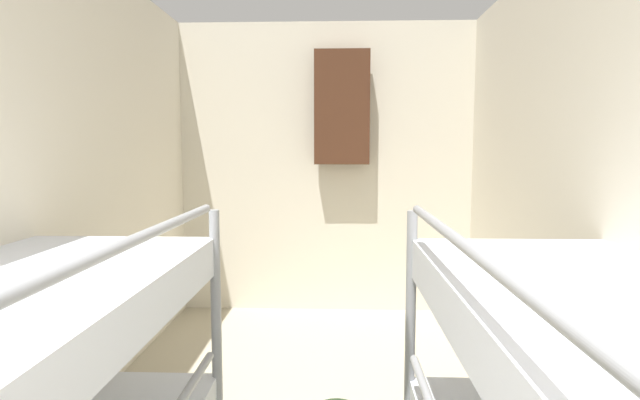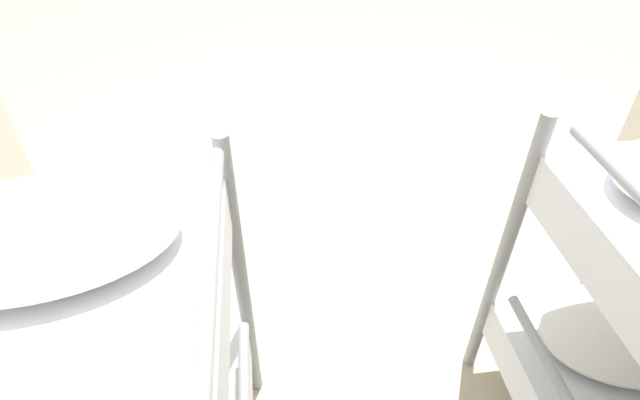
% 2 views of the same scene
% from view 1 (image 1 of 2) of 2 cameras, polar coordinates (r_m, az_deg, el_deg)
% --- Properties ---
extents(wall_left, '(0.06, 4.56, 2.39)m').
position_cam_1_polar(wall_left, '(2.35, -32.71, 0.92)').
color(wall_left, beige).
rests_on(wall_left, ground_plane).
extents(wall_right, '(0.06, 4.56, 2.39)m').
position_cam_1_polar(wall_right, '(2.24, 32.41, 0.73)').
color(wall_right, beige).
rests_on(wall_right, ground_plane).
extents(wall_back, '(2.53, 0.06, 2.39)m').
position_cam_1_polar(wall_back, '(4.18, 0.66, 3.55)').
color(wall_back, beige).
rests_on(wall_back, ground_plane).
extents(hanging_coat, '(0.44, 0.12, 0.90)m').
position_cam_1_polar(hanging_coat, '(4.04, 2.52, 10.50)').
color(hanging_coat, '#472819').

